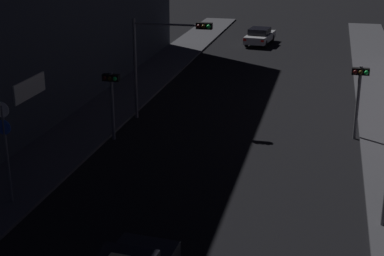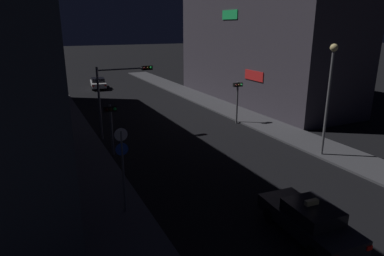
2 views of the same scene
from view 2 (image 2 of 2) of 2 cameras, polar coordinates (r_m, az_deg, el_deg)
name	(u,v)px [view 2 (image 2 of 2)]	position (r m, az deg, el deg)	size (l,w,h in m)	color
sidewalk_left	(68,124)	(30.24, -20.20, 0.59)	(3.21, 58.54, 0.14)	#424247
sidewalk_right	(221,107)	(34.80, 4.96, 3.61)	(3.21, 58.54, 0.14)	#424247
building_facade_right	(262,7)	(38.16, 11.69, 19.31)	(7.78, 22.85, 19.71)	#3D3842
taxi	(309,220)	(14.41, 19.07, -14.39)	(2.11, 4.57, 1.62)	black
far_car	(98,83)	(46.88, -15.55, 7.31)	(2.29, 4.62, 1.42)	#B7B7BC
traffic_light_overhead	(120,86)	(25.15, -12.02, 6.92)	(4.13, 0.42, 5.27)	slate
traffic_light_left_kerb	(111,119)	(21.80, -13.50, 1.49)	(0.80, 0.42, 3.30)	slate
traffic_light_right_kerb	(238,94)	(28.60, 7.69, 5.76)	(0.80, 0.42, 3.57)	slate
sign_pole_left	(123,162)	(14.71, -11.61, -5.68)	(0.56, 0.10, 3.82)	slate
street_lamp_near_block	(330,84)	(22.09, 22.19, 6.86)	(0.46, 0.46, 6.87)	slate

